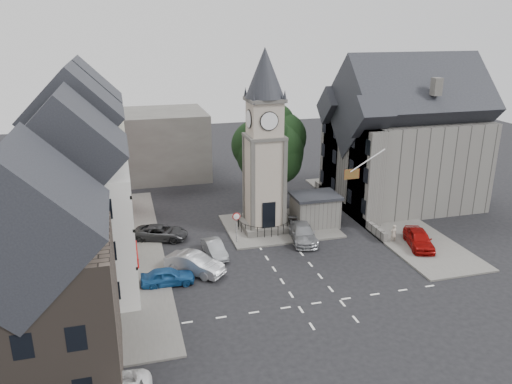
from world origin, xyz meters
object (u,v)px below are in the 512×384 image
object	(u,v)px
stone_shelter	(315,210)
pedestrian	(393,234)
clock_tower	(264,143)
car_west_blue	(168,277)
car_east_red	(419,239)

from	to	relation	value
stone_shelter	pedestrian	world-z (taller)	stone_shelter
stone_shelter	clock_tower	bearing A→B (deg)	174.16
car_west_blue	car_east_red	bearing A→B (deg)	-86.30
clock_tower	stone_shelter	bearing A→B (deg)	-5.84
clock_tower	stone_shelter	distance (m)	8.15
stone_shelter	car_west_blue	size ratio (longest dim) A/B	1.11
clock_tower	pedestrian	xyz separation A→B (m)	(9.89, -5.99, -7.29)
car_west_blue	pedestrian	bearing A→B (deg)	-82.05
car_west_blue	pedestrian	size ratio (longest dim) A/B	2.32
car_west_blue	pedestrian	xyz separation A→B (m)	(19.56, 2.26, 0.17)
car_west_blue	pedestrian	world-z (taller)	pedestrian
stone_shelter	pedestrian	xyz separation A→B (m)	(5.09, -5.50, -0.72)
car_west_blue	car_east_red	xyz separation A→B (m)	(21.17, 0.87, 0.12)
car_east_red	pedestrian	bearing A→B (deg)	155.36
car_west_blue	pedestrian	distance (m)	19.69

